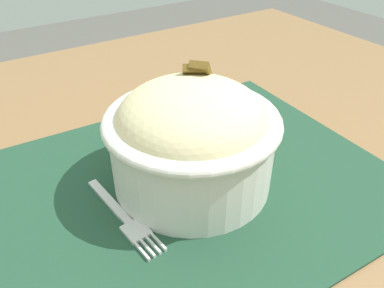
% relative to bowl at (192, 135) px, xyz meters
% --- Properties ---
extents(table, '(1.17, 0.95, 0.70)m').
position_rel_bowl_xyz_m(table, '(0.02, -0.01, -0.13)').
color(table, olive).
rests_on(table, ground_plane).
extents(placemat, '(0.48, 0.37, 0.00)m').
position_rel_bowl_xyz_m(placemat, '(0.02, 0.00, -0.06)').
color(placemat, '#1E422D').
rests_on(placemat, table).
extents(bowl, '(0.22, 0.22, 0.13)m').
position_rel_bowl_xyz_m(bowl, '(0.00, 0.00, 0.00)').
color(bowl, silver).
rests_on(bowl, placemat).
extents(fork, '(0.03, 0.13, 0.00)m').
position_rel_bowl_xyz_m(fork, '(0.09, 0.01, -0.06)').
color(fork, silver).
rests_on(fork, placemat).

